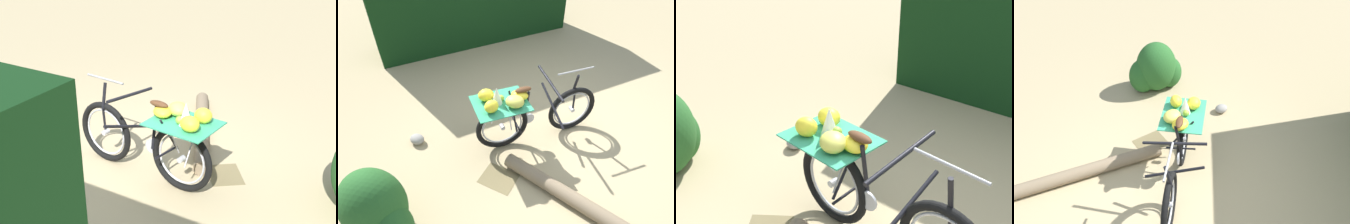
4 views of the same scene
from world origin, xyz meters
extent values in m
plane|color=tan|center=(0.00, 0.00, 0.00)|extent=(60.00, 60.00, 0.00)
torus|color=black|center=(-0.36, -0.10, 0.36)|extent=(0.54, 0.59, 0.73)
torus|color=#B7B7BC|center=(-0.36, -0.10, 0.36)|extent=(0.40, 0.44, 0.57)
cylinder|color=#B7B7BC|center=(-0.36, -0.10, 0.36)|extent=(0.10, 0.10, 0.06)
torus|color=black|center=(0.34, 0.68, 0.36)|extent=(0.54, 0.59, 0.73)
torus|color=#B7B7BC|center=(0.34, 0.68, 0.36)|extent=(0.40, 0.44, 0.57)
cylinder|color=#B7B7BC|center=(0.34, 0.68, 0.36)|extent=(0.10, 0.10, 0.06)
cylinder|color=black|center=(-0.15, 0.14, 0.53)|extent=(0.54, 0.50, 0.30)
cylinder|color=black|center=(-0.10, 0.20, 0.92)|extent=(0.55, 0.50, 0.11)
cylinder|color=black|center=(0.11, 0.43, 0.64)|extent=(0.11, 0.10, 0.49)
cylinder|color=black|center=(0.21, 0.54, 0.38)|extent=(0.30, 0.27, 0.05)
cylinder|color=black|center=(0.24, 0.57, 0.59)|extent=(0.25, 0.23, 0.47)
cylinder|color=black|center=(-0.37, -0.11, 0.52)|extent=(0.05, 0.05, 0.30)
cylinder|color=black|center=(-0.36, -0.09, 0.81)|extent=(0.09, 0.09, 0.30)
cylinder|color=gray|center=(-0.34, -0.07, 1.02)|extent=(0.37, 0.40, 0.02)
ellipsoid|color=#4C2D19|center=(0.15, 0.47, 0.91)|extent=(0.21, 0.22, 0.06)
cylinder|color=#B7B7BC|center=(0.09, 0.40, 0.40)|extent=(0.12, 0.13, 0.16)
cylinder|color=#B7B7BC|center=(0.28, 0.61, 0.56)|extent=(0.16, 0.15, 0.39)
cylinder|color=#B7B7BC|center=(0.42, 0.77, 0.56)|extent=(0.19, 0.17, 0.39)
cube|color=brown|center=(0.35, 0.70, 0.76)|extent=(0.73, 0.74, 0.02)
cube|color=#33936B|center=(0.35, 0.70, 0.78)|extent=(0.86, 0.87, 0.01)
ellipsoid|color=yellow|center=(0.18, 0.51, 0.84)|extent=(0.26, 0.24, 0.11)
ellipsoid|color=yellow|center=(0.37, 0.89, 0.86)|extent=(0.21, 0.23, 0.16)
ellipsoid|color=yellow|center=(0.54, 0.73, 0.86)|extent=(0.26, 0.26, 0.16)
ellipsoid|color=#CCC64C|center=(0.17, 0.67, 0.85)|extent=(0.28, 0.25, 0.14)
sphere|color=#8CAD38|center=(0.37, 0.66, 0.82)|extent=(0.08, 0.08, 0.08)
cone|color=white|center=(0.39, 0.71, 0.90)|extent=(0.20, 0.20, 0.23)
cylinder|color=#7F6B51|center=(-0.89, 1.12, 0.09)|extent=(2.04, 0.55, 0.18)
ellipsoid|color=#235623|center=(0.92, 2.37, 0.44)|extent=(0.71, 0.64, 0.88)
ellipsoid|color=#235623|center=(1.14, 2.30, 0.29)|extent=(0.44, 0.40, 0.57)
cylinder|color=#4C3823|center=(0.92, 2.37, 0.09)|extent=(0.07, 0.07, 0.18)
ellipsoid|color=gray|center=(1.44, 1.19, 0.07)|extent=(0.21, 0.17, 0.13)
cube|color=olive|center=(0.11, 1.20, 0.00)|extent=(0.44, 0.36, 0.01)
camera|label=1|loc=(4.31, 0.12, 2.72)|focal=48.32mm
camera|label=2|loc=(-1.07, 3.24, 3.17)|focal=32.49mm
camera|label=3|loc=(-2.44, 0.44, 2.45)|focal=45.32mm
camera|label=4|loc=(-1.49, -2.04, 3.50)|focal=36.14mm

